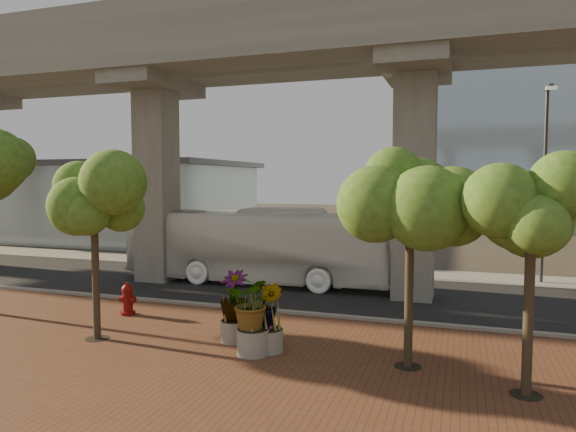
% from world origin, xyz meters
% --- Properties ---
extents(ground, '(160.00, 160.00, 0.00)m').
position_xyz_m(ground, '(0.00, 0.00, 0.00)').
color(ground, '#352F27').
rests_on(ground, ground).
extents(brick_plaza, '(70.00, 13.00, 0.06)m').
position_xyz_m(brick_plaza, '(0.00, -8.00, 0.03)').
color(brick_plaza, brown).
rests_on(brick_plaza, ground).
extents(asphalt_road, '(90.00, 8.00, 0.04)m').
position_xyz_m(asphalt_road, '(0.00, 2.00, 0.02)').
color(asphalt_road, black).
rests_on(asphalt_road, ground).
extents(curb_strip, '(70.00, 0.25, 0.16)m').
position_xyz_m(curb_strip, '(0.00, -2.00, 0.08)').
color(curb_strip, gray).
rests_on(curb_strip, ground).
extents(far_sidewalk, '(90.00, 3.00, 0.06)m').
position_xyz_m(far_sidewalk, '(0.00, 7.50, 0.03)').
color(far_sidewalk, gray).
rests_on(far_sidewalk, ground).
extents(transit_viaduct, '(72.00, 5.60, 12.40)m').
position_xyz_m(transit_viaduct, '(0.00, 2.00, 7.29)').
color(transit_viaduct, gray).
rests_on(transit_viaduct, ground).
extents(station_pavilion, '(23.00, 13.00, 6.30)m').
position_xyz_m(station_pavilion, '(-20.00, 16.00, 3.22)').
color(station_pavilion, '#A7BBBF').
rests_on(station_pavilion, ground).
extents(transit_bus, '(12.71, 3.08, 3.53)m').
position_xyz_m(transit_bus, '(-1.20, 2.92, 1.77)').
color(transit_bus, white).
rests_on(transit_bus, ground).
extents(fire_hydrant, '(0.58, 0.52, 1.16)m').
position_xyz_m(fire_hydrant, '(-3.38, -4.00, 0.62)').
color(fire_hydrant, maroon).
rests_on(fire_hydrant, ground).
extents(planter_front, '(1.99, 1.99, 2.19)m').
position_xyz_m(planter_front, '(2.46, -6.43, 1.39)').
color(planter_front, '#A5A295').
rests_on(planter_front, ground).
extents(planter_right, '(1.98, 1.98, 2.11)m').
position_xyz_m(planter_right, '(1.50, -5.57, 1.34)').
color(planter_right, gray).
rests_on(planter_right, ground).
extents(planter_left, '(1.80, 1.80, 1.98)m').
position_xyz_m(planter_left, '(2.79, -6.07, 1.26)').
color(planter_left, gray).
rests_on(planter_left, ground).
extents(street_tree_near_west, '(3.02, 3.02, 5.61)m').
position_xyz_m(street_tree_near_west, '(-2.54, -6.67, 4.27)').
color(street_tree_near_west, '#3F3424').
rests_on(street_tree_near_west, ground).
extents(street_tree_near_east, '(3.56, 3.56, 5.98)m').
position_xyz_m(street_tree_near_east, '(6.59, -6.02, 4.40)').
color(street_tree_near_east, '#3F3424').
rests_on(street_tree_near_east, ground).
extents(street_tree_far_east, '(2.99, 2.99, 5.73)m').
position_xyz_m(street_tree_far_east, '(9.26, -6.98, 4.40)').
color(street_tree_far_east, '#3F3424').
rests_on(street_tree_far_east, ground).
extents(streetlamp_west, '(0.45, 1.32, 9.14)m').
position_xyz_m(streetlamp_west, '(-9.81, 7.23, 5.33)').
color(streetlamp_west, '#2E2E33').
rests_on(streetlamp_west, ground).
extents(streetlamp_east, '(0.45, 1.31, 9.04)m').
position_xyz_m(streetlamp_east, '(11.44, 7.10, 5.27)').
color(streetlamp_east, '#313237').
rests_on(streetlamp_east, ground).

